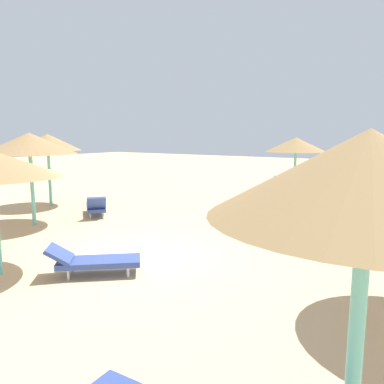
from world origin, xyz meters
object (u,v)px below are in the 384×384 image
at_px(parasol_8, 48,142).
at_px(bench_0, 308,190).
at_px(lounger_1, 96,207).
at_px(parasol_1, 29,144).
at_px(parasol_3, 368,176).
at_px(parasol_5, 296,145).
at_px(lounger_5, 280,186).
at_px(lounger_2, 92,261).

height_order(parasol_8, bench_0, parasol_8).
bearing_deg(parasol_8, lounger_1, -5.70).
distance_m(parasol_1, parasol_3, 11.31).
height_order(parasol_5, lounger_5, parasol_5).
bearing_deg(parasol_3, lounger_5, 112.41).
bearing_deg(parasol_5, lounger_5, 126.26).
bearing_deg(lounger_5, parasol_8, -127.28).
bearing_deg(lounger_2, lounger_1, 137.27).
xyz_separation_m(parasol_1, parasol_8, (-2.50, 2.44, -0.03)).
distance_m(lounger_2, lounger_5, 13.18).
bearing_deg(parasol_5, bench_0, 72.53).
height_order(lounger_2, lounger_5, lounger_5).
bearing_deg(lounger_1, parasol_5, 55.35).
xyz_separation_m(lounger_2, bench_0, (0.83, 12.31, 0.03)).
distance_m(parasol_1, bench_0, 12.09).
relative_size(parasol_1, lounger_2, 1.61).
distance_m(lounger_1, bench_0, 9.76).
relative_size(parasol_1, lounger_5, 1.52).
bearing_deg(bench_0, lounger_2, -93.87).
xyz_separation_m(parasol_1, lounger_1, (0.56, 2.13, -2.32)).
bearing_deg(parasol_5, lounger_2, -92.59).
distance_m(parasol_1, lounger_1, 3.20).
distance_m(parasol_8, lounger_5, 11.21).
height_order(parasol_8, lounger_1, parasol_8).
distance_m(parasol_1, lounger_5, 12.14).
bearing_deg(parasol_8, parasol_5, 40.62).
bearing_deg(lounger_1, parasol_8, 174.30).
distance_m(parasol_8, bench_0, 11.70).
distance_m(parasol_5, parasol_8, 10.56).
bearing_deg(parasol_3, lounger_1, 147.45).
bearing_deg(parasol_3, parasol_5, 110.22).
relative_size(lounger_2, bench_0, 1.21).
relative_size(parasol_3, parasol_5, 1.06).
bearing_deg(bench_0, parasol_5, -107.47).
bearing_deg(lounger_2, parasol_1, 158.44).
distance_m(parasol_1, parasol_5, 10.82).
bearing_deg(lounger_5, parasol_5, -53.74).
xyz_separation_m(parasol_8, bench_0, (8.34, 7.90, -2.27)).
bearing_deg(parasol_1, lounger_5, 69.61).
bearing_deg(lounger_5, parasol_1, -110.39).
bearing_deg(parasol_5, parasol_3, -69.78).
distance_m(lounger_2, bench_0, 12.34).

